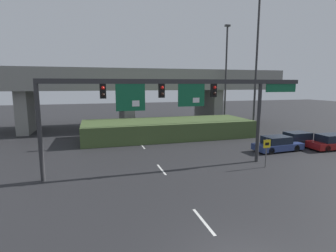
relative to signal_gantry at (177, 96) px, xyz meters
name	(u,v)px	position (x,y,z in m)	size (l,w,h in m)	color
lane_markings	(150,156)	(-1.09, 3.93, -5.34)	(0.14, 40.35, 0.01)	silver
signal_gantry	(177,96)	(0.00, 0.00, 0.00)	(19.23, 0.44, 6.49)	#2D2D30
speed_limit_sign	(266,149)	(6.53, -1.51, -3.93)	(0.60, 0.11, 2.15)	#4C4C4C
highway_light_pole_near	(256,65)	(12.65, 9.32, 2.99)	(0.70, 0.36, 15.90)	#2D2D30
highway_light_pole_far	(226,75)	(11.84, 14.99, 1.98)	(0.70, 0.36, 13.90)	#2D2D30
overpass_bridge	(126,87)	(-1.09, 20.39, 0.36)	(45.37, 9.58, 8.14)	gray
grass_embankment	(168,129)	(2.62, 11.43, -4.36)	(19.32, 6.68, 1.97)	#42562D
parked_sedan_near_right	(277,144)	(10.59, 2.35, -4.69)	(4.71, 2.05, 1.40)	navy
parked_sedan_mid_right	(298,140)	(13.85, 3.37, -4.68)	(4.36, 1.86, 1.44)	black
parked_sedan_far_right	(332,142)	(16.09, 1.55, -4.67)	(4.62, 1.92, 1.44)	maroon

